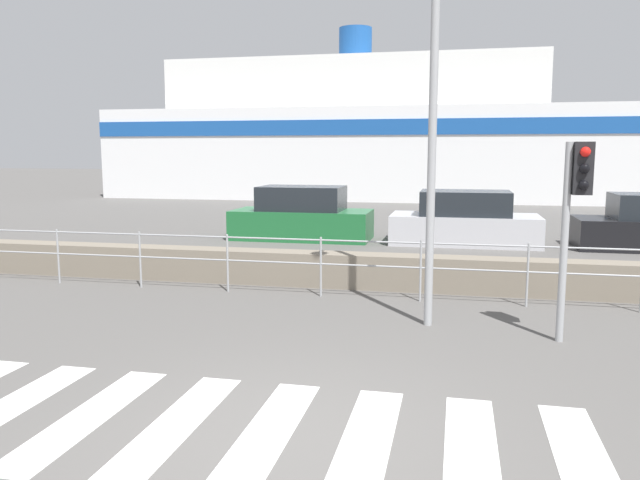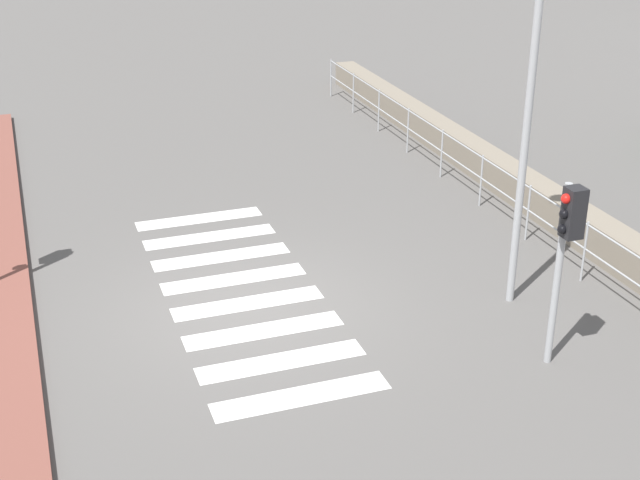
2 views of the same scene
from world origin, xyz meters
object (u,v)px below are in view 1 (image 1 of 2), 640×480
(ferry_boat, at_px, (416,140))
(parked_car_green, at_px, (302,217))
(traffic_light_far, at_px, (576,196))
(streetlamp, at_px, (435,31))
(parked_car_silver, at_px, (465,221))

(ferry_boat, xyz_separation_m, parked_car_green, (-2.12, -17.40, -2.51))
(traffic_light_far, height_order, parked_car_green, traffic_light_far)
(traffic_light_far, xyz_separation_m, streetlamp, (-1.88, 0.28, 2.21))
(streetlamp, height_order, parked_car_green, streetlamp)
(ferry_boat, relative_size, parked_car_green, 8.86)
(streetlamp, xyz_separation_m, ferry_boat, (-1.92, 26.07, -1.00))
(traffic_light_far, distance_m, streetlamp, 2.91)
(traffic_light_far, xyz_separation_m, parked_car_green, (-5.92, 8.96, -1.30))
(traffic_light_far, bearing_deg, parked_car_silver, 98.14)
(traffic_light_far, bearing_deg, streetlamp, 171.37)
(ferry_boat, relative_size, parked_car_silver, 8.84)
(parked_car_green, height_order, parked_car_silver, parked_car_green)
(parked_car_silver, bearing_deg, ferry_boat, 98.23)
(parked_car_green, bearing_deg, streetlamp, -65.00)
(streetlamp, distance_m, ferry_boat, 26.16)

